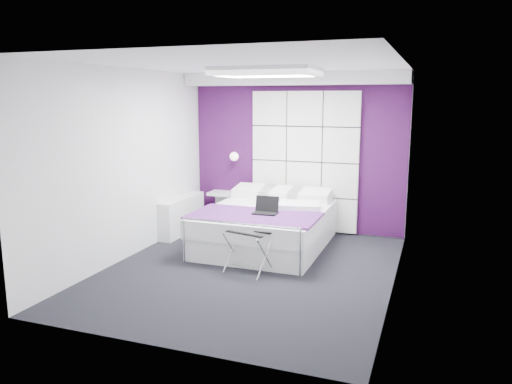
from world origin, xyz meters
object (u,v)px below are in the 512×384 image
(wall_lamp, at_px, (235,156))
(luggage_rack, at_px, (249,252))
(laptop, at_px, (266,209))
(nightstand, at_px, (223,193))
(radiator, at_px, (182,215))
(bed, at_px, (267,225))

(wall_lamp, bearing_deg, luggage_rack, -63.72)
(luggage_rack, bearing_deg, laptop, 104.77)
(wall_lamp, xyz_separation_m, nightstand, (-0.22, -0.04, -0.65))
(luggage_rack, xyz_separation_m, laptop, (-0.02, 0.75, 0.40))
(radiator, distance_m, luggage_rack, 2.19)
(radiator, xyz_separation_m, bed, (1.55, -0.23, 0.02))
(nightstand, height_order, luggage_rack, nightstand)
(laptop, bearing_deg, nightstand, 131.05)
(wall_lamp, distance_m, laptop, 1.83)
(radiator, height_order, luggage_rack, radiator)
(nightstand, bearing_deg, radiator, -120.45)
(radiator, xyz_separation_m, nightstand, (0.42, 0.72, 0.27))
(radiator, relative_size, bed, 0.56)
(wall_lamp, relative_size, nightstand, 0.32)
(laptop, bearing_deg, bed, 105.89)
(nightstand, bearing_deg, laptop, -47.07)
(radiator, distance_m, laptop, 1.84)
(wall_lamp, bearing_deg, nightstand, -169.54)
(nightstand, xyz_separation_m, luggage_rack, (1.27, -2.10, -0.30))
(luggage_rack, bearing_deg, wall_lamp, 129.88)
(laptop, bearing_deg, luggage_rack, -90.70)
(luggage_rack, distance_m, laptop, 0.85)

